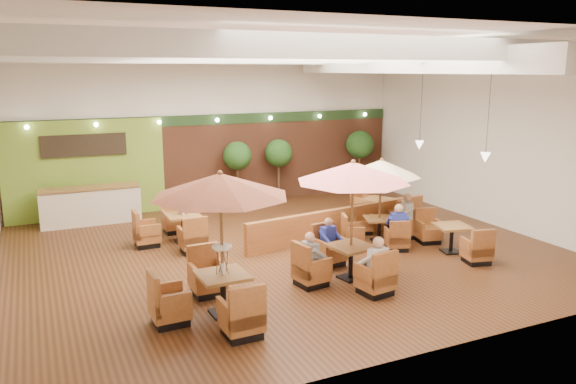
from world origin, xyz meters
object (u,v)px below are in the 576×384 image
table_0 (217,214)px  topiary_0 (237,158)px  topiary_2 (360,147)px  table_2 (381,184)px  table_1 (350,195)px  diner_0 (376,260)px  diner_1 (330,236)px  diner_3 (398,222)px  service_counter (91,206)px  table_5 (378,210)px  diner_2 (311,253)px  table_4 (451,239)px  booth_divider (342,223)px  topiary_1 (279,156)px  diner_4 (405,212)px  table_3 (174,227)px

table_0 → topiary_0: bearing=66.4°
table_0 → topiary_0: table_0 is taller
topiary_0 → topiary_2: bearing=0.0°
table_2 → topiary_0: size_ratio=1.06×
table_1 → topiary_2: table_1 is taller
table_2 → diner_0: bearing=-105.3°
diner_1 → diner_3: size_ratio=0.90×
service_counter → table_0: (1.58, -8.14, 1.47)m
table_5 → diner_2: size_ratio=3.33×
diner_0 → table_2: bearing=44.7°
table_1 → table_4: table_1 is taller
table_4 → topiary_2: (1.59, 7.19, 1.48)m
table_0 → topiary_2: 11.82m
booth_divider → table_4: (1.95, -2.39, -0.08)m
booth_divider → table_1: (-1.54, -2.94, 1.56)m
topiary_2 → diner_1: 8.45m
table_4 → diner_0: diner_0 is taller
table_0 → topiary_0: size_ratio=1.25×
table_0 → topiary_2: bearing=43.4°
table_5 → topiary_1: topiary_1 is taller
diner_4 → booth_divider: bearing=82.8°
table_5 → diner_1: 4.59m
service_counter → table_3: 3.63m
table_4 → topiary_1: topiary_1 is taller
service_counter → table_2: bearing=-36.8°
booth_divider → diner_4: (1.63, -0.77, 0.34)m
service_counter → topiary_1: topiary_1 is taller
table_0 → diner_0: 3.62m
table_2 → diner_4: table_2 is taller
table_3 → diner_0: table_3 is taller
table_5 → diner_3: size_ratio=3.21×
table_0 → table_4: table_0 is taller
service_counter → table_3: bearing=-58.8°
table_2 → diner_2: size_ratio=3.10×
table_1 → diner_3: size_ratio=3.41×
topiary_0 → diner_3: bearing=-71.1°
table_0 → diner_0: size_ratio=3.42×
table_0 → diner_2: bearing=13.0°
table_3 → table_4: (6.48, -3.89, -0.10)m
service_counter → table_2: size_ratio=1.22×
diner_2 → diner_4: diner_4 is taller
booth_divider → table_2: (0.76, -0.77, 1.20)m
table_1 → table_4: 3.90m
topiary_1 → topiary_2: topiary_2 is taller
service_counter → diner_3: diner_3 is taller
topiary_2 → diner_3: 7.09m
service_counter → diner_4: (8.04, -5.37, 0.19)m
service_counter → diner_4: bearing=-33.7°
table_5 → topiary_0: 5.22m
table_3 → diner_2: (2.04, -4.44, 0.30)m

